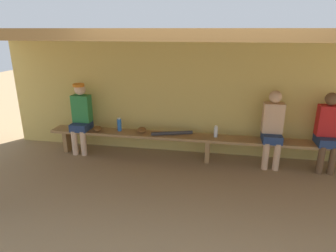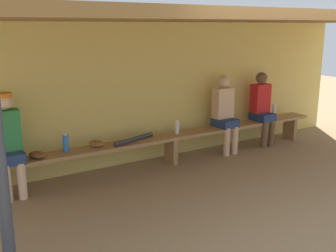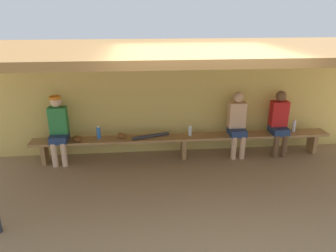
# 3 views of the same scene
# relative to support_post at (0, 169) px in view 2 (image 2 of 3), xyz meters

# --- Properties ---
(ground_plane) EXTENTS (24.00, 24.00, 0.00)m
(ground_plane) POSITION_rel_support_post_xyz_m (2.84, 0.55, -1.10)
(ground_plane) COLOR #937754
(back_wall) EXTENTS (8.00, 0.20, 2.20)m
(back_wall) POSITION_rel_support_post_xyz_m (2.84, 2.55, 0.00)
(back_wall) COLOR #D8BC60
(back_wall) RESTS_ON ground
(dugout_roof) EXTENTS (8.00, 2.80, 0.12)m
(dugout_roof) POSITION_rel_support_post_xyz_m (2.84, 1.25, 1.16)
(dugout_roof) COLOR brown
(dugout_roof) RESTS_ON back_wall
(support_post) EXTENTS (0.10, 0.10, 2.20)m
(support_post) POSITION_rel_support_post_xyz_m (0.00, 0.00, 0.00)
(support_post) COLOR #2D333D
(support_post) RESTS_ON ground
(bench) EXTENTS (6.00, 0.36, 0.46)m
(bench) POSITION_rel_support_post_xyz_m (2.84, 2.10, -0.71)
(bench) COLOR #9E7547
(bench) RESTS_ON ground
(player_in_white) EXTENTS (0.34, 0.42, 1.34)m
(player_in_white) POSITION_rel_support_post_xyz_m (4.81, 2.10, -0.37)
(player_in_white) COLOR navy
(player_in_white) RESTS_ON ground
(player_rightmost) EXTENTS (0.34, 0.42, 1.34)m
(player_rightmost) POSITION_rel_support_post_xyz_m (3.93, 2.10, -0.37)
(player_rightmost) COLOR navy
(player_rightmost) RESTS_ON ground
(player_near_post) EXTENTS (0.34, 0.42, 1.34)m
(player_near_post) POSITION_rel_support_post_xyz_m (0.41, 2.10, -0.35)
(player_near_post) COLOR navy
(player_near_post) RESTS_ON ground
(water_bottle_clear) EXTENTS (0.06, 0.06, 0.26)m
(water_bottle_clear) POSITION_rel_support_post_xyz_m (5.16, 2.13, -0.52)
(water_bottle_clear) COLOR silver
(water_bottle_clear) RESTS_ON bench
(water_bottle_orange) EXTENTS (0.07, 0.07, 0.21)m
(water_bottle_orange) POSITION_rel_support_post_xyz_m (2.97, 2.13, -0.54)
(water_bottle_orange) COLOR silver
(water_bottle_orange) RESTS_ON bench
(water_bottle_green) EXTENTS (0.08, 0.08, 0.26)m
(water_bottle_green) POSITION_rel_support_post_xyz_m (1.16, 2.14, -0.52)
(water_bottle_green) COLOR blue
(water_bottle_green) RESTS_ON bench
(baseball_glove_worn) EXTENTS (0.24, 0.28, 0.09)m
(baseball_glove_worn) POSITION_rel_support_post_xyz_m (1.60, 2.14, -0.60)
(baseball_glove_worn) COLOR brown
(baseball_glove_worn) RESTS_ON bench
(baseball_glove_tan) EXTENTS (0.26, 0.29, 0.09)m
(baseball_glove_tan) POSITION_rel_support_post_xyz_m (0.75, 2.06, -0.60)
(baseball_glove_tan) COLOR brown
(baseball_glove_tan) RESTS_ON bench
(baseball_bat) EXTENTS (0.75, 0.29, 0.07)m
(baseball_bat) POSITION_rel_support_post_xyz_m (2.18, 2.10, -0.61)
(baseball_bat) COLOR #333338
(baseball_bat) RESTS_ON bench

